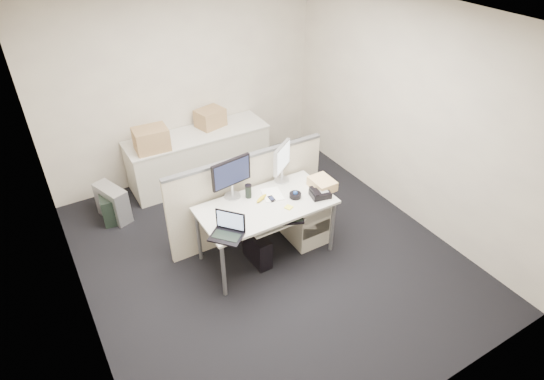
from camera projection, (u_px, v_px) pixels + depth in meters
floor at (267, 254)px, 5.41m from camera, size 4.00×4.50×0.01m
ceiling at (264, 19)px, 3.88m from camera, size 4.00×4.50×0.01m
wall_back at (184, 85)px, 6.24m from camera, size 4.00×0.02×2.70m
wall_front at (433, 300)px, 3.05m from camera, size 4.00×0.02×2.70m
wall_left at (59, 217)px, 3.80m from camera, size 0.02×4.50×2.70m
wall_right at (409, 113)px, 5.49m from camera, size 0.02×4.50×2.70m
desk at (266, 209)px, 5.03m from camera, size 1.50×0.75×0.73m
keyboard_tray at (274, 221)px, 4.93m from camera, size 0.62×0.32×0.02m
drawer_pedestal at (304, 215)px, 5.49m from camera, size 0.40×0.55×0.65m
cubicle_partition at (247, 197)px, 5.41m from camera, size 2.00×0.06×1.10m
back_counter at (199, 157)px, 6.57m from camera, size 2.00×0.60×0.72m
monitor_main at (232, 179)px, 4.98m from camera, size 0.50×0.25×0.48m
monitor_small at (282, 163)px, 5.26m from camera, size 0.43×0.38×0.47m
laptop at (226, 228)px, 4.47m from camera, size 0.39×0.40×0.24m
trackball at (295, 195)px, 5.09m from camera, size 0.16×0.16×0.05m
desk_phone at (320, 194)px, 5.10m from camera, size 0.25×0.22×0.07m
paper_stack at (272, 194)px, 5.14m from camera, size 0.27×0.31×0.01m
sticky_pad at (289, 207)px, 4.94m from camera, size 0.10×0.10×0.01m
travel_mug at (248, 192)px, 5.06m from camera, size 0.08×0.08×0.15m
banana at (262, 198)px, 5.05m from camera, size 0.19×0.12×0.04m
cellphone at (272, 199)px, 5.07m from camera, size 0.07×0.12×0.01m
manila_folders at (322, 184)px, 5.23m from camera, size 0.24×0.30×0.11m
keyboard at (280, 220)px, 4.91m from camera, size 0.53×0.37×0.03m
pc_tower_desk at (257, 248)px, 5.20m from camera, size 0.17×0.41×0.38m
pc_tower_spare_dark at (108, 207)px, 5.86m from camera, size 0.22×0.42×0.38m
pc_tower_spare_silver at (113, 203)px, 5.86m from camera, size 0.36×0.54×0.47m
cardboard_box_left at (151, 140)px, 5.91m from camera, size 0.45×0.35×0.32m
cardboard_box_right at (210, 119)px, 6.49m from camera, size 0.44×0.38×0.27m
red_binder at (160, 139)px, 5.99m from camera, size 0.10×0.30×0.27m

